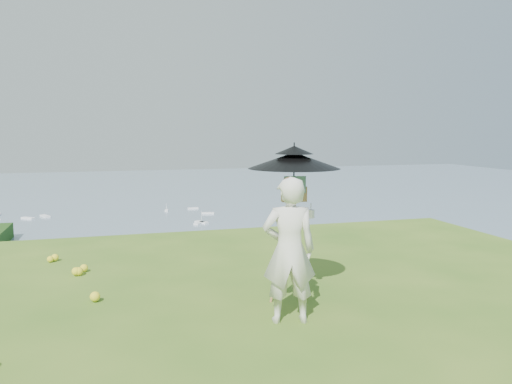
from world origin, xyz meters
name	(u,v)px	position (x,y,z in m)	size (l,w,h in m)	color
shoreline_tier	(128,369)	(0.00, 75.00, -36.00)	(170.00, 28.00, 8.00)	slate
bay_water	(118,207)	(0.00, 240.00, -34.00)	(700.00, 700.00, 0.00)	#768BA9
slope_trees	(133,348)	(0.00, 35.00, -15.00)	(110.00, 50.00, 6.00)	#224414
harbor_town	(126,330)	(0.00, 75.00, -29.50)	(110.00, 22.00, 5.00)	beige
moored_boats	(80,244)	(-12.50, 161.00, -33.65)	(140.00, 140.00, 0.70)	white
wildflowers	(223,366)	(0.00, 0.25, 0.06)	(10.00, 10.50, 0.12)	yellow
painter	(289,250)	(1.02, 1.28, 0.87)	(0.64, 0.42, 1.75)	white
field_easel	(294,241)	(1.28, 1.84, 0.85)	(0.65, 0.65, 1.70)	#A66A46
sun_umbrella	(294,171)	(1.29, 1.87, 1.76)	(1.19, 1.19, 0.73)	black
painter_cap	(290,181)	(1.02, 1.28, 1.70)	(0.19, 0.22, 0.10)	#C36B73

